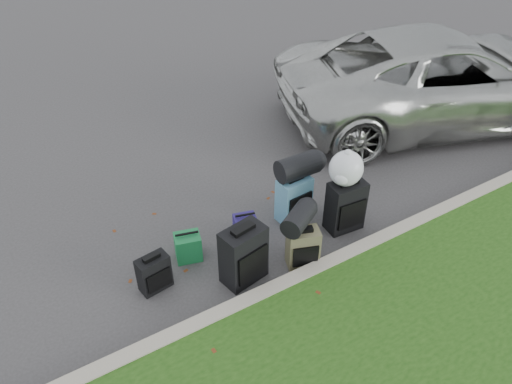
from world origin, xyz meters
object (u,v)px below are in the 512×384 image
suitcase_teal (294,199)px  suitcase_large_black_right (345,206)px  suitcase_large_black_left (243,255)px  tote_green (188,247)px  suitcase_small_black (154,273)px  suv (442,77)px  tote_navy (245,226)px  suitcase_olive (303,248)px

suitcase_teal → suitcase_large_black_right: bearing=-52.5°
suitcase_large_black_left → tote_green: size_ratio=2.09×
suitcase_small_black → suitcase_large_black_left: (0.97, -0.41, 0.14)m
suitcase_large_black_left → tote_green: 0.81m
suv → tote_green: size_ratio=16.19×
tote_navy → suv: bearing=28.2°
suitcase_large_black_right → tote_navy: size_ratio=2.33×
suitcase_olive → suv: bearing=43.5°
suitcase_teal → tote_navy: 0.77m
suitcase_large_black_left → suitcase_olive: 0.77m
suitcase_teal → suitcase_small_black: bearing=-178.3°
suitcase_large_black_right → tote_navy: suitcase_large_black_right is taller
suitcase_olive → suitcase_teal: bearing=82.7°
suitcase_teal → tote_green: 1.58m
suitcase_small_black → suv: bearing=3.9°
suitcase_large_black_left → tote_navy: suitcase_large_black_left is taller
suv → suitcase_teal: suv is taller
suitcase_large_black_left → suitcase_large_black_right: bearing=-6.6°
suitcase_small_black → suitcase_large_black_left: bearing=-30.9°
suitcase_teal → tote_navy: bearing=173.8°
suitcase_olive → tote_navy: bearing=132.6°
suitcase_olive → suitcase_teal: size_ratio=0.82×
tote_green → suv: bearing=26.0°
suitcase_small_black → suitcase_teal: (2.13, 0.22, 0.09)m
suitcase_large_black_right → tote_green: suitcase_large_black_right is taller
suitcase_small_black → suitcase_olive: suitcase_olive is taller
suv → suitcase_olive: (-4.33, -1.85, -0.54)m
suv → suitcase_small_black: suv is taller
suitcase_large_black_left → suitcase_olive: (0.74, -0.17, -0.11)m
suv → tote_navy: (-4.67, -1.03, -0.65)m
suitcase_teal → tote_green: size_ratio=1.80×
suitcase_small_black → suitcase_large_black_left: 1.06m
suv → suitcase_large_black_left: 5.36m
suitcase_olive → suitcase_large_black_right: 0.93m
suitcase_large_black_left → suitcase_olive: bearing=-23.1°
suv → suitcase_large_black_right: size_ratio=8.03×
suitcase_large_black_left → suitcase_teal: bearing=18.1°
suv → suitcase_large_black_left: size_ratio=7.73×
suitcase_small_black → suitcase_large_black_left: size_ratio=0.62×
suitcase_olive → suitcase_teal: suitcase_teal is taller
tote_green → tote_navy: (0.82, -0.01, -0.02)m
suv → suitcase_large_black_left: suv is taller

